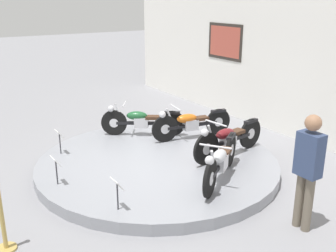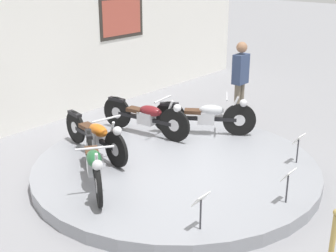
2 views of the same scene
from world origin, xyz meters
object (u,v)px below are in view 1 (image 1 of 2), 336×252
(info_placard_front_right, at_px, (117,188))
(info_placard_front_left, at_px, (59,137))
(motorcycle_green, at_px, (141,120))
(info_placard_front_centre, at_px, (56,165))
(stanchion_post_right_of_entry, at_px, (3,227))
(motorcycle_silver, at_px, (221,160))
(visitor_standing, at_px, (308,166))
(motorcycle_maroon, at_px, (228,138))
(motorcycle_orange, at_px, (191,123))

(info_placard_front_right, bearing_deg, info_placard_front_left, 180.00)
(motorcycle_green, bearing_deg, info_placard_front_centre, -60.02)
(info_placard_front_centre, bearing_deg, motorcycle_green, 119.98)
(info_placard_front_left, bearing_deg, info_placard_front_centre, -20.57)
(info_placard_front_left, xyz_separation_m, stanchion_post_right_of_entry, (2.48, -1.61, -0.23))
(motorcycle_silver, height_order, visitor_standing, visitor_standing)
(motorcycle_maroon, distance_m, info_placard_front_right, 2.89)
(motorcycle_orange, relative_size, info_placard_front_left, 3.79)
(motorcycle_green, xyz_separation_m, motorcycle_silver, (2.83, 0.00, 0.01))
(motorcycle_orange, height_order, motorcycle_silver, motorcycle_silver)
(info_placard_front_left, bearing_deg, stanchion_post_right_of_entry, -32.93)
(info_placard_front_right, bearing_deg, motorcycle_silver, 87.80)
(info_placard_front_centre, bearing_deg, info_placard_front_left, 159.43)
(visitor_standing, bearing_deg, info_placard_front_right, -126.62)
(motorcycle_green, relative_size, motorcycle_silver, 0.98)
(visitor_standing, bearing_deg, motorcycle_green, -176.55)
(motorcycle_green, bearing_deg, motorcycle_orange, 47.64)
(motorcycle_orange, height_order, info_placard_front_centre, motorcycle_orange)
(motorcycle_silver, height_order, info_placard_front_left, motorcycle_silver)
(info_placard_front_centre, height_order, visitor_standing, visitor_standing)
(motorcycle_maroon, xyz_separation_m, motorcycle_silver, (0.78, -0.85, -0.00))
(motorcycle_silver, distance_m, stanchion_post_right_of_entry, 3.58)
(motorcycle_maroon, xyz_separation_m, info_placard_front_right, (0.70, -2.80, -0.02))
(motorcycle_green, relative_size, motorcycle_maroon, 0.82)
(motorcycle_green, bearing_deg, motorcycle_silver, 0.03)
(visitor_standing, bearing_deg, info_placard_front_centre, -137.68)
(motorcycle_green, height_order, stanchion_post_right_of_entry, stanchion_post_right_of_entry)
(motorcycle_orange, xyz_separation_m, info_placard_front_left, (-0.70, -2.80, -0.01))
(motorcycle_silver, relative_size, info_placard_front_centre, 3.25)
(info_placard_front_right, xyz_separation_m, visitor_standing, (1.65, 2.21, 0.44))
(motorcycle_green, xyz_separation_m, info_placard_front_centre, (1.41, -2.45, -0.00))
(motorcycle_silver, height_order, info_placard_front_right, motorcycle_silver)
(info_placard_front_right, distance_m, visitor_standing, 2.79)
(info_placard_front_right, bearing_deg, motorcycle_maroon, 104.05)
(motorcycle_green, xyz_separation_m, info_placard_front_left, (0.08, -1.95, -0.00))
(motorcycle_silver, bearing_deg, motorcycle_maroon, 132.35)
(motorcycle_maroon, bearing_deg, visitor_standing, -14.05)
(motorcycle_orange, distance_m, info_placard_front_centre, 3.36)
(motorcycle_maroon, distance_m, visitor_standing, 2.45)
(motorcycle_silver, bearing_deg, motorcycle_orange, 157.51)
(motorcycle_orange, distance_m, stanchion_post_right_of_entry, 4.76)
(info_placard_front_left, bearing_deg, motorcycle_silver, 35.35)
(info_placard_front_left, xyz_separation_m, info_placard_front_right, (2.68, 0.00, 0.00))
(visitor_standing, bearing_deg, motorcycle_orange, 170.82)
(motorcycle_silver, xyz_separation_m, info_placard_front_right, (-0.07, -1.95, -0.02))
(info_placard_front_centre, bearing_deg, motorcycle_maroon, 79.09)
(motorcycle_maroon, relative_size, visitor_standing, 1.12)
(info_placard_front_right, bearing_deg, motorcycle_orange, 125.21)
(motorcycle_green, height_order, info_placard_front_right, motorcycle_green)
(motorcycle_silver, bearing_deg, visitor_standing, 9.54)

